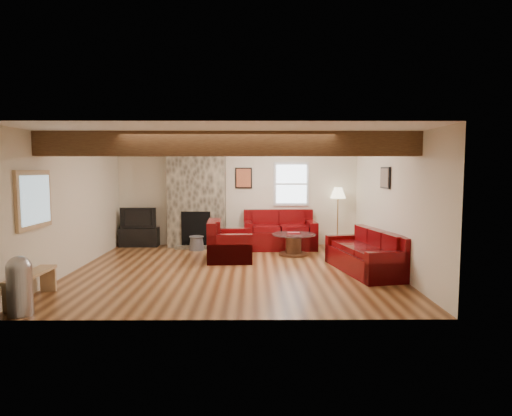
{
  "coord_description": "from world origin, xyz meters",
  "views": [
    {
      "loc": [
        0.39,
        -8.04,
        1.9
      ],
      "look_at": [
        0.45,
        0.4,
        1.15
      ],
      "focal_mm": 30.0,
      "sensor_mm": 36.0,
      "label": 1
    }
  ],
  "objects": [
    {
      "name": "hatch_window",
      "position": [
        -2.96,
        -1.5,
        1.45
      ],
      "size": [
        0.08,
        1.0,
        0.9
      ],
      "primitive_type": null,
      "color": "tan",
      "rests_on": "room"
    },
    {
      "name": "chimney_breast",
      "position": [
        -1.0,
        2.49,
        1.22
      ],
      "size": [
        1.4,
        0.67,
        2.5
      ],
      "color": "#3B362D",
      "rests_on": "floor"
    },
    {
      "name": "pedal_bin",
      "position": [
        -2.66,
        -2.55,
        0.39
      ],
      "size": [
        0.38,
        0.38,
        0.79
      ],
      "primitive_type": null,
      "rotation": [
        0.0,
        0.0,
        -0.22
      ],
      "color": "#A7A7AC",
      "rests_on": "floor"
    },
    {
      "name": "room",
      "position": [
        0.0,
        0.0,
        1.25
      ],
      "size": [
        8.0,
        8.0,
        8.0
      ],
      "color": "brown",
      "rests_on": "ground"
    },
    {
      "name": "television",
      "position": [
        -2.45,
        2.53,
        0.72
      ],
      "size": [
        0.88,
        0.12,
        0.51
      ],
      "primitive_type": "imported",
      "color": "black",
      "rests_on": "tv_cabinet"
    },
    {
      "name": "coal_bucket",
      "position": [
        -0.96,
        2.02,
        0.17
      ],
      "size": [
        0.36,
        0.36,
        0.34
      ],
      "primitive_type": null,
      "color": "slate",
      "rests_on": "floor"
    },
    {
      "name": "artwork_right",
      "position": [
        2.96,
        0.3,
        1.75
      ],
      "size": [
        0.06,
        0.55,
        0.42
      ],
      "primitive_type": null,
      "color": "black",
      "rests_on": "room"
    },
    {
      "name": "armchair_red",
      "position": [
        -0.11,
        0.89,
        0.42
      ],
      "size": [
        0.96,
        1.09,
        0.84
      ],
      "primitive_type": null,
      "rotation": [
        0.0,
        0.0,
        1.62
      ],
      "color": "#420405",
      "rests_on": "floor"
    },
    {
      "name": "floor_lamp",
      "position": [
        2.48,
        2.47,
        1.26
      ],
      "size": [
        0.38,
        0.38,
        1.47
      ],
      "color": "#B2834A",
      "rests_on": "floor"
    },
    {
      "name": "sofa_three",
      "position": [
        2.48,
        -0.17,
        0.38
      ],
      "size": [
        1.2,
        2.1,
        0.76
      ],
      "primitive_type": null,
      "rotation": [
        0.0,
        0.0,
        -1.37
      ],
      "color": "#420405",
      "rests_on": "floor"
    },
    {
      "name": "oak_beam",
      "position": [
        0.0,
        -1.25,
        2.31
      ],
      "size": [
        6.0,
        0.36,
        0.38
      ],
      "primitive_type": "cube",
      "color": "#381F10",
      "rests_on": "room"
    },
    {
      "name": "artwork_back",
      "position": [
        0.15,
        2.71,
        1.7
      ],
      "size": [
        0.42,
        0.06,
        0.52
      ],
      "primitive_type": null,
      "color": "black",
      "rests_on": "room"
    },
    {
      "name": "back_window",
      "position": [
        1.35,
        2.71,
        1.55
      ],
      "size": [
        0.9,
        0.08,
        1.1
      ],
      "primitive_type": null,
      "color": "white",
      "rests_on": "room"
    },
    {
      "name": "coffee_table",
      "position": [
        1.29,
        1.4,
        0.24
      ],
      "size": [
        0.98,
        0.98,
        0.51
      ],
      "color": "#462716",
      "rests_on": "floor"
    },
    {
      "name": "tv_cabinet",
      "position": [
        -2.45,
        2.53,
        0.23
      ],
      "size": [
        0.94,
        0.37,
        0.47
      ],
      "primitive_type": "cube",
      "color": "black",
      "rests_on": "floor"
    },
    {
      "name": "loveseat",
      "position": [
        1.03,
        2.23,
        0.46
      ],
      "size": [
        1.76,
        1.05,
        0.92
      ],
      "primitive_type": null,
      "rotation": [
        0.0,
        0.0,
        0.03
      ],
      "color": "#420405",
      "rests_on": "floor"
    },
    {
      "name": "ceiling_dome",
      "position": [
        0.9,
        0.9,
        2.44
      ],
      "size": [
        0.4,
        0.4,
        0.18
      ],
      "primitive_type": null,
      "color": "white",
      "rests_on": "room"
    },
    {
      "name": "pine_bench",
      "position": [
        -2.83,
        -1.95,
        0.21
      ],
      "size": [
        0.26,
        1.1,
        0.41
      ],
      "primitive_type": null,
      "color": "tan",
      "rests_on": "floor"
    }
  ]
}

